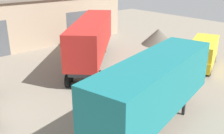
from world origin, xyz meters
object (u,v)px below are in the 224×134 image
object	(u,v)px
delivery_van_yellow	(203,53)
oil_drum	(188,77)
gravel_pile	(158,37)
container_trailer_white	(92,37)
traffic_cone	(196,83)
container_trailer_blue	(154,87)

from	to	relation	value
delivery_van_yellow	oil_drum	world-z (taller)	delivery_van_yellow
delivery_van_yellow	gravel_pile	world-z (taller)	delivery_van_yellow
container_trailer_white	gravel_pile	distance (m)	10.19
container_trailer_white	gravel_pile	xyz separation A→B (m)	(10.02, 0.64, -1.71)
delivery_van_yellow	traffic_cone	world-z (taller)	delivery_van_yellow
container_trailer_white	delivery_van_yellow	bearing A→B (deg)	-90.33
container_trailer_white	delivery_van_yellow	xyz separation A→B (m)	(6.93, -7.01, -1.28)
container_trailer_blue	traffic_cone	distance (m)	7.55
delivery_van_yellow	traffic_cone	distance (m)	4.43
container_trailer_blue	gravel_pile	size ratio (longest dim) A/B	2.56
gravel_pile	traffic_cone	bearing A→B (deg)	-125.93
delivery_van_yellow	container_trailer_blue	bearing A→B (deg)	-4.94
container_trailer_blue	oil_drum	distance (m)	7.78
traffic_cone	container_trailer_white	bearing A→B (deg)	109.12
container_trailer_blue	traffic_cone	bearing A→B (deg)	-0.07
gravel_pile	container_trailer_blue	bearing A→B (deg)	-140.94
gravel_pile	traffic_cone	world-z (taller)	gravel_pile
delivery_van_yellow	oil_drum	size ratio (longest dim) A/B	6.66
container_trailer_blue	delivery_van_yellow	size ratio (longest dim) A/B	1.67
container_trailer_blue	traffic_cone	world-z (taller)	container_trailer_blue
oil_drum	traffic_cone	world-z (taller)	oil_drum
oil_drum	traffic_cone	distance (m)	0.83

